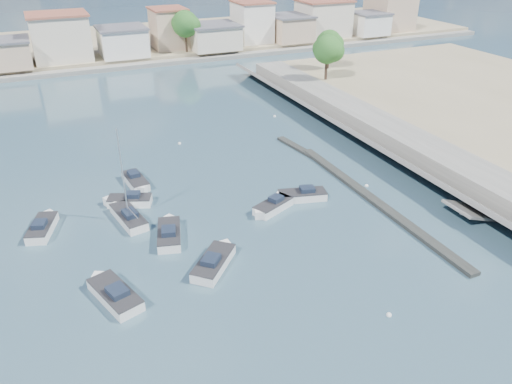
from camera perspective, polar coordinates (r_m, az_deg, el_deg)
ground at (r=70.98m, az=-5.97°, el=8.64°), size 400.00×400.00×0.00m
seawall_walkway at (r=58.10m, az=20.77°, el=3.36°), size 5.00×90.00×1.80m
breakwater at (r=51.17m, az=11.39°, el=0.46°), size 2.00×31.02×0.35m
far_shore_land at (r=119.79m, az=-14.32°, el=16.28°), size 160.00×40.00×1.40m
far_shore_quay at (r=99.70m, az=-11.88°, el=14.11°), size 160.00×2.50×0.80m
far_town at (r=107.06m, az=-7.06°, el=17.89°), size 113.01×12.80×8.35m
shore_trees at (r=97.86m, az=-6.85°, el=17.73°), size 74.56×38.32×7.92m
motorboat_a at (r=37.51m, az=-16.00°, el=-11.08°), size 3.40×5.57×1.48m
motorboat_b at (r=43.13m, az=-9.89°, el=-4.66°), size 3.04×5.25×1.48m
motorboat_c at (r=48.43m, az=5.03°, el=-0.43°), size 5.18×2.87×1.48m
motorboat_d at (r=46.30m, az=1.79°, el=-1.76°), size 4.47×3.16×1.48m
motorboat_e at (r=47.14m, az=-23.15°, el=-3.68°), size 3.01×4.84×1.48m
motorboat_f at (r=48.87m, az=-14.48°, el=-1.01°), size 4.52×3.02×1.48m
motorboat_g at (r=52.28m, az=-13.52°, el=1.10°), size 2.13×4.91×1.48m
motorboat_h at (r=39.27m, az=-4.72°, el=-7.92°), size 4.64×4.84×1.48m
sailboat at (r=46.31m, az=-14.47°, el=-2.66°), size 2.62×5.73×9.00m
mooring_buoys at (r=52.65m, az=7.57°, el=1.47°), size 19.35×39.87×0.38m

